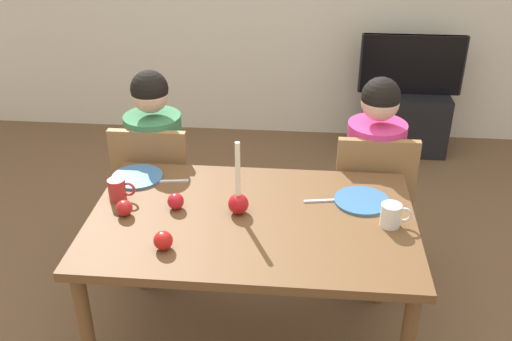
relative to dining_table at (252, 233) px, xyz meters
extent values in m
cube|color=brown|center=(0.00, 0.00, 0.06)|extent=(1.40, 0.90, 0.04)
cylinder|color=brown|center=(-0.64, 0.39, -0.31)|extent=(0.06, 0.06, 0.71)
cylinder|color=brown|center=(0.64, 0.39, -0.31)|extent=(0.06, 0.06, 0.71)
cube|color=olive|center=(-0.58, 0.69, -0.24)|extent=(0.40, 0.40, 0.04)
cube|color=olive|center=(-0.58, 0.51, 0.01)|extent=(0.40, 0.04, 0.45)
cylinder|color=olive|center=(-0.41, 0.86, -0.46)|extent=(0.04, 0.04, 0.41)
cylinder|color=olive|center=(-0.75, 0.86, -0.46)|extent=(0.04, 0.04, 0.41)
cylinder|color=olive|center=(-0.41, 0.52, -0.46)|extent=(0.04, 0.04, 0.41)
cylinder|color=olive|center=(-0.75, 0.52, -0.46)|extent=(0.04, 0.04, 0.41)
cube|color=olive|center=(0.58, 0.69, -0.24)|extent=(0.40, 0.40, 0.04)
cube|color=olive|center=(0.58, 0.51, 0.01)|extent=(0.40, 0.04, 0.45)
cylinder|color=olive|center=(0.75, 0.86, -0.46)|extent=(0.04, 0.04, 0.41)
cylinder|color=olive|center=(0.41, 0.86, -0.46)|extent=(0.04, 0.04, 0.41)
cylinder|color=olive|center=(0.75, 0.52, -0.46)|extent=(0.04, 0.04, 0.41)
cylinder|color=olive|center=(0.41, 0.52, -0.46)|extent=(0.04, 0.04, 0.41)
cube|color=#33384C|center=(-0.58, 0.64, -0.44)|extent=(0.28, 0.28, 0.45)
cylinder|color=#387A4C|center=(-0.58, 0.64, 0.02)|extent=(0.30, 0.30, 0.48)
sphere|color=tan|center=(-0.58, 0.64, 0.38)|extent=(0.19, 0.19, 0.19)
sphere|color=black|center=(-0.58, 0.64, 0.41)|extent=(0.19, 0.19, 0.19)
cube|color=#33384C|center=(0.58, 0.64, -0.44)|extent=(0.28, 0.28, 0.45)
cylinder|color=#D1337A|center=(0.58, 0.64, 0.02)|extent=(0.30, 0.30, 0.48)
sphere|color=tan|center=(0.58, 0.64, 0.38)|extent=(0.19, 0.19, 0.19)
sphere|color=black|center=(0.58, 0.64, 0.41)|extent=(0.19, 0.19, 0.19)
cube|color=black|center=(1.01, 2.30, -0.43)|extent=(0.64, 0.40, 0.48)
cube|color=black|center=(1.01, 2.30, 0.04)|extent=(0.79, 0.04, 0.46)
cube|color=black|center=(1.01, 2.30, 0.04)|extent=(0.76, 0.05, 0.46)
sphere|color=red|center=(-0.06, 0.03, 0.13)|extent=(0.09, 0.09, 0.09)
cylinder|color=#EFE5C6|center=(-0.06, 0.03, 0.30)|extent=(0.02, 0.02, 0.25)
cylinder|color=teal|center=(-0.58, 0.29, 0.09)|extent=(0.24, 0.24, 0.01)
cylinder|color=teal|center=(0.48, 0.17, 0.09)|extent=(0.25, 0.25, 0.01)
cylinder|color=#B72D2D|center=(-0.62, 0.09, 0.13)|extent=(0.08, 0.08, 0.10)
torus|color=#B72D2D|center=(-0.56, 0.09, 0.14)|extent=(0.07, 0.01, 0.07)
cylinder|color=silver|center=(0.58, -0.01, 0.13)|extent=(0.09, 0.09, 0.10)
torus|color=silver|center=(0.64, -0.01, 0.14)|extent=(0.07, 0.01, 0.07)
cube|color=silver|center=(-0.42, 0.27, 0.09)|extent=(0.18, 0.04, 0.01)
cube|color=silver|center=(0.31, 0.16, 0.09)|extent=(0.18, 0.05, 0.01)
sphere|color=red|center=(-0.32, -0.26, 0.12)|extent=(0.08, 0.08, 0.08)
sphere|color=#B41C1C|center=(-0.55, -0.03, 0.12)|extent=(0.07, 0.07, 0.07)
sphere|color=red|center=(-0.34, 0.04, 0.12)|extent=(0.07, 0.07, 0.07)
camera|label=1|loc=(0.21, -2.10, 1.45)|focal=41.03mm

